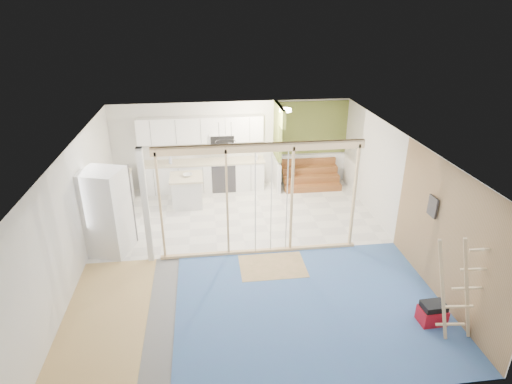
{
  "coord_description": "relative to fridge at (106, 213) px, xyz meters",
  "views": [
    {
      "loc": [
        -0.83,
        -8.22,
        5.21
      ],
      "look_at": [
        0.29,
        0.6,
        1.24
      ],
      "focal_mm": 30.0,
      "sensor_mm": 36.0,
      "label": 1
    }
  ],
  "objects": [
    {
      "name": "soap_bottle_a",
      "position": [
        1.22,
        3.1,
        0.08
      ],
      "size": [
        0.14,
        0.14,
        0.27
      ],
      "primitive_type": "imported",
      "rotation": [
        0.0,
        0.0,
        0.41
      ],
      "color": "silver",
      "rests_on": "base_cabinets"
    },
    {
      "name": "soap_bottle_b",
      "position": [
        3.73,
        3.14,
        0.04
      ],
      "size": [
        0.11,
        0.11,
        0.19
      ],
      "primitive_type": "imported",
      "rotation": [
        0.0,
        0.0,
        -0.42
      ],
      "color": "silver",
      "rests_on": "base_cabinets"
    },
    {
      "name": "base_cabinets",
      "position": [
        1.42,
        2.86,
        -0.52
      ],
      "size": [
        4.45,
        2.24,
        0.93
      ],
      "color": "white",
      "rests_on": "room"
    },
    {
      "name": "room",
      "position": [
        3.03,
        -0.5,
        0.32
      ],
      "size": [
        7.01,
        8.01,
        2.61
      ],
      "color": "slate",
      "rests_on": "ground"
    },
    {
      "name": "pot_rack",
      "position": [
        2.72,
        1.39,
        1.01
      ],
      "size": [
        0.52,
        0.52,
        0.72
      ],
      "color": "black",
      "rests_on": "room"
    },
    {
      "name": "ceiling_light",
      "position": [
        4.43,
        2.5,
        1.56
      ],
      "size": [
        0.32,
        0.32,
        0.08
      ],
      "primitive_type": "cylinder",
      "color": "#FFEABF",
      "rests_on": "room"
    },
    {
      "name": "island",
      "position": [
        1.67,
        2.2,
        -0.55
      ],
      "size": [
        0.91,
        0.91,
        0.87
      ],
      "rotation": [
        0.0,
        0.0,
        0.01
      ],
      "color": "silver",
      "rests_on": "room"
    },
    {
      "name": "green_partition",
      "position": [
        5.07,
        3.16,
        -0.04
      ],
      "size": [
        2.25,
        1.51,
        2.6
      ],
      "color": "olive",
      "rests_on": "room"
    },
    {
      "name": "upper_cabinets",
      "position": [
        2.19,
        3.31,
        0.84
      ],
      "size": [
        3.6,
        0.41,
        0.85
      ],
      "color": "white",
      "rests_on": "room"
    },
    {
      "name": "toolbox",
      "position": [
        6.03,
        -3.18,
        -0.78
      ],
      "size": [
        0.46,
        0.35,
        0.42
      ],
      "rotation": [
        0.0,
        0.0,
        0.04
      ],
      "color": "maroon",
      "rests_on": "room"
    },
    {
      "name": "bowl",
      "position": [
        1.72,
        2.21,
        -0.08
      ],
      "size": [
        0.29,
        0.29,
        0.06
      ],
      "primitive_type": "imported",
      "rotation": [
        0.0,
        0.0,
        0.12
      ],
      "color": "silver",
      "rests_on": "island"
    },
    {
      "name": "fridge",
      "position": [
        0.0,
        0.0,
        0.0
      ],
      "size": [
        1.07,
        1.04,
        1.96
      ],
      "rotation": [
        0.0,
        0.0,
        -0.3
      ],
      "color": "silver",
      "rests_on": "room"
    },
    {
      "name": "electrical_panel",
      "position": [
        6.46,
        -1.9,
        0.67
      ],
      "size": [
        0.04,
        0.3,
        0.4
      ],
      "primitive_type": "cube",
      "color": "#35353A",
      "rests_on": "room"
    },
    {
      "name": "sheathing_panel",
      "position": [
        6.51,
        -2.5,
        0.32
      ],
      "size": [
        0.02,
        4.0,
        2.6
      ],
      "primitive_type": "cube",
      "color": "#9F7956",
      "rests_on": "room"
    },
    {
      "name": "ladder",
      "position": [
        6.15,
        -3.53,
        -0.02
      ],
      "size": [
        1.0,
        0.19,
        1.87
      ],
      "rotation": [
        0.0,
        0.0,
        -0.34
      ],
      "color": "tan",
      "rests_on": "room"
    },
    {
      "name": "floor_overlays",
      "position": [
        3.1,
        -0.44,
        -0.97
      ],
      "size": [
        7.0,
        8.0,
        0.03
      ],
      "color": "silver",
      "rests_on": "room"
    },
    {
      "name": "stud_frame",
      "position": [
        2.76,
        -0.5,
        0.62
      ],
      "size": [
        4.66,
        0.14,
        2.6
      ],
      "color": "#DBBF86",
      "rests_on": "room"
    }
  ]
}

